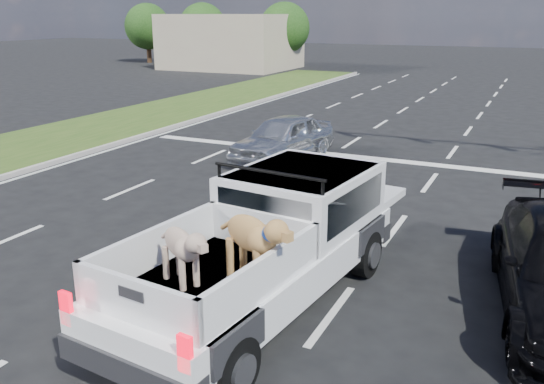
% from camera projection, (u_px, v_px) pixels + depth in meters
% --- Properties ---
extents(ground, '(160.00, 160.00, 0.00)m').
position_uv_depth(ground, '(231.00, 293.00, 9.49)').
color(ground, black).
rests_on(ground, ground).
extents(road_markings, '(17.75, 60.00, 0.01)m').
position_uv_depth(road_markings, '(352.00, 188.00, 15.16)').
color(road_markings, silver).
rests_on(road_markings, ground).
extents(grass_median_left, '(5.00, 60.00, 0.10)m').
position_uv_depth(grass_median_left, '(19.00, 149.00, 19.35)').
color(grass_median_left, '#294716').
rests_on(grass_median_left, ground).
extents(curb_left, '(0.15, 60.00, 0.14)m').
position_uv_depth(curb_left, '(75.00, 156.00, 18.34)').
color(curb_left, '#9F9792').
rests_on(curb_left, ground).
extents(building_left, '(10.00, 8.00, 4.40)m').
position_uv_depth(building_left, '(231.00, 42.00, 48.09)').
color(building_left, tan).
rests_on(building_left, ground).
extents(tree_far_a, '(4.20, 4.20, 5.40)m').
position_uv_depth(tree_far_a, '(147.00, 27.00, 53.57)').
color(tree_far_a, '#332114').
rests_on(tree_far_a, ground).
extents(tree_far_b, '(4.20, 4.20, 5.40)m').
position_uv_depth(tree_far_b, '(202.00, 27.00, 51.13)').
color(tree_far_b, '#332114').
rests_on(tree_far_b, ground).
extents(tree_far_c, '(4.20, 4.20, 5.40)m').
position_uv_depth(tree_far_c, '(285.00, 28.00, 47.87)').
color(tree_far_c, '#332114').
rests_on(tree_far_c, ground).
extents(pickup_truck, '(2.71, 5.97, 2.17)m').
position_uv_depth(pickup_truck, '(269.00, 242.00, 8.94)').
color(pickup_truck, black).
rests_on(pickup_truck, ground).
extents(silver_sedan, '(2.33, 4.37, 1.41)m').
position_uv_depth(silver_sedan, '(283.00, 138.00, 17.89)').
color(silver_sedan, silver).
rests_on(silver_sedan, ground).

